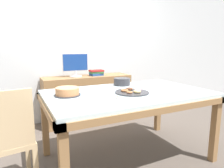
% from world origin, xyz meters
% --- Properties ---
extents(ground_plane, '(12.00, 12.00, 0.00)m').
position_xyz_m(ground_plane, '(0.00, 0.00, 0.00)').
color(ground_plane, '#564C44').
extents(wall_back, '(8.00, 0.10, 2.60)m').
position_xyz_m(wall_back, '(0.00, 1.63, 1.30)').
color(wall_back, silver).
rests_on(wall_back, ground).
extents(dining_table, '(1.77, 1.09, 0.77)m').
position_xyz_m(dining_table, '(0.00, 0.00, 0.69)').
color(dining_table, silver).
rests_on(dining_table, ground).
extents(chair, '(0.46, 0.46, 0.94)m').
position_xyz_m(chair, '(-1.20, -0.12, 0.52)').
color(chair, '#D1B284').
rests_on(chair, ground).
extents(sideboard, '(1.46, 0.44, 0.78)m').
position_xyz_m(sideboard, '(0.00, 1.33, 0.39)').
color(sideboard, olive).
rests_on(sideboard, ground).
extents(computer_monitor, '(0.42, 0.20, 0.38)m').
position_xyz_m(computer_monitor, '(-0.20, 1.33, 0.97)').
color(computer_monitor, silver).
rests_on(computer_monitor, sideboard).
extents(book_stack, '(0.23, 0.18, 0.10)m').
position_xyz_m(book_stack, '(0.17, 1.33, 0.83)').
color(book_stack, '#23478C').
rests_on(book_stack, sideboard).
extents(cake_chocolate_round, '(0.26, 0.26, 0.08)m').
position_xyz_m(cake_chocolate_round, '(-0.63, 0.11, 0.81)').
color(cake_chocolate_round, '#333338').
rests_on(cake_chocolate_round, dining_table).
extents(pastry_platter, '(0.36, 0.36, 0.04)m').
position_xyz_m(pastry_platter, '(0.01, -0.07, 0.79)').
color(pastry_platter, '#333338').
rests_on(pastry_platter, dining_table).
extents(plate_stack, '(0.21, 0.21, 0.09)m').
position_xyz_m(plate_stack, '(0.13, 0.38, 0.82)').
color(plate_stack, '#333338').
rests_on(plate_stack, dining_table).
extents(tealight_near_cakes, '(0.04, 0.04, 0.04)m').
position_xyz_m(tealight_near_cakes, '(-0.25, -0.23, 0.78)').
color(tealight_near_cakes, silver).
rests_on(tealight_near_cakes, dining_table).
extents(tealight_centre, '(0.04, 0.04, 0.04)m').
position_xyz_m(tealight_centre, '(0.60, 0.05, 0.78)').
color(tealight_centre, silver).
rests_on(tealight_centre, dining_table).
extents(tealight_near_front, '(0.04, 0.04, 0.04)m').
position_xyz_m(tealight_near_front, '(0.59, 0.34, 0.78)').
color(tealight_near_front, silver).
rests_on(tealight_near_front, dining_table).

